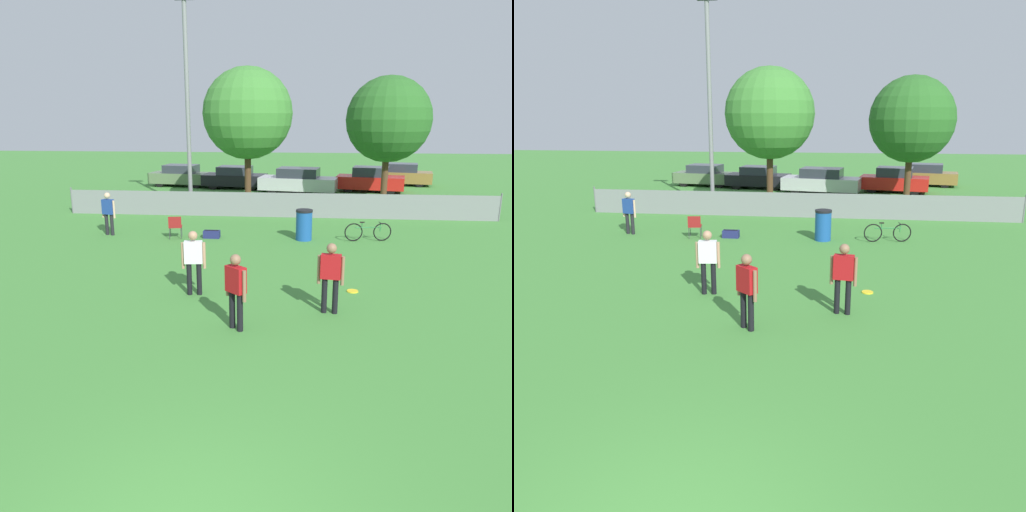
% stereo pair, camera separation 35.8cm
% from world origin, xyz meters
% --- Properties ---
extents(fence_backline, '(19.19, 0.07, 1.21)m').
position_xyz_m(fence_backline, '(0.00, 18.00, 0.55)').
color(fence_backline, gray).
rests_on(fence_backline, ground_plane).
extents(light_pole, '(0.90, 0.36, 9.59)m').
position_xyz_m(light_pole, '(-4.30, 19.59, 5.58)').
color(light_pole, gray).
rests_on(light_pole, ground_plane).
extents(tree_near_pole, '(4.33, 4.33, 6.67)m').
position_xyz_m(tree_near_pole, '(-1.63, 20.64, 4.49)').
color(tree_near_pole, '#4C331E').
rests_on(tree_near_pole, ground_plane).
extents(tree_far_right, '(4.15, 4.15, 6.30)m').
position_xyz_m(tree_far_right, '(5.20, 21.82, 4.21)').
color(tree_far_right, '#4C331E').
rests_on(tree_far_right, ground_plane).
extents(player_receiver_white, '(0.61, 0.27, 1.65)m').
position_xyz_m(player_receiver_white, '(-1.51, 7.68, 0.97)').
color(player_receiver_white, black).
rests_on(player_receiver_white, ground_plane).
extents(player_defender_red, '(0.48, 0.46, 1.65)m').
position_xyz_m(player_defender_red, '(-0.17, 5.66, 0.97)').
color(player_defender_red, black).
rests_on(player_defender_red, ground_plane).
extents(player_thrower_red, '(0.61, 0.28, 1.65)m').
position_xyz_m(player_thrower_red, '(1.83, 6.77, 0.97)').
color(player_thrower_red, black).
rests_on(player_thrower_red, ground_plane).
extents(spectator_in_blue, '(0.57, 0.32, 1.62)m').
position_xyz_m(spectator_in_blue, '(-6.16, 13.88, 0.94)').
color(spectator_in_blue, black).
rests_on(spectator_in_blue, ground_plane).
extents(frisbee_disc, '(0.30, 0.30, 0.03)m').
position_xyz_m(frisbee_disc, '(2.50, 8.28, 0.01)').
color(frisbee_disc, yellow).
rests_on(frisbee_disc, ground_plane).
extents(folding_chair_sideline, '(0.54, 0.54, 0.85)m').
position_xyz_m(folding_chair_sideline, '(-3.52, 13.55, 0.50)').
color(folding_chair_sideline, '#333338').
rests_on(folding_chair_sideline, ground_plane).
extents(bicycle_sideline, '(1.70, 0.44, 0.71)m').
position_xyz_m(bicycle_sideline, '(3.52, 13.86, 0.35)').
color(bicycle_sideline, black).
rests_on(bicycle_sideline, ground_plane).
extents(trash_bin, '(0.61, 0.61, 1.12)m').
position_xyz_m(trash_bin, '(1.21, 13.80, 0.56)').
color(trash_bin, '#194C99').
rests_on(trash_bin, ground_plane).
extents(gear_bag_sideline, '(0.61, 0.33, 0.30)m').
position_xyz_m(gear_bag_sideline, '(-2.20, 13.78, 0.14)').
color(gear_bag_sideline, navy).
rests_on(gear_bag_sideline, ground_plane).
extents(parked_car_olive, '(4.13, 2.19, 1.37)m').
position_xyz_m(parked_car_olive, '(-6.79, 27.83, 0.67)').
color(parked_car_olive, black).
rests_on(parked_car_olive, ground_plane).
extents(parked_car_dark, '(4.07, 2.22, 1.37)m').
position_xyz_m(parked_car_dark, '(-3.19, 27.12, 0.68)').
color(parked_car_dark, black).
rests_on(parked_car_dark, ground_plane).
extents(parked_car_silver, '(4.76, 2.59, 1.45)m').
position_xyz_m(parked_car_silver, '(0.80, 25.67, 0.69)').
color(parked_car_silver, black).
rests_on(parked_car_silver, ground_plane).
extents(parked_car_red, '(4.20, 2.50, 1.48)m').
position_xyz_m(parked_car_red, '(5.10, 26.47, 0.71)').
color(parked_car_red, black).
rests_on(parked_car_red, ground_plane).
extents(parked_car_tan, '(4.22, 2.41, 1.41)m').
position_xyz_m(parked_car_tan, '(7.44, 29.72, 0.68)').
color(parked_car_tan, black).
rests_on(parked_car_tan, ground_plane).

